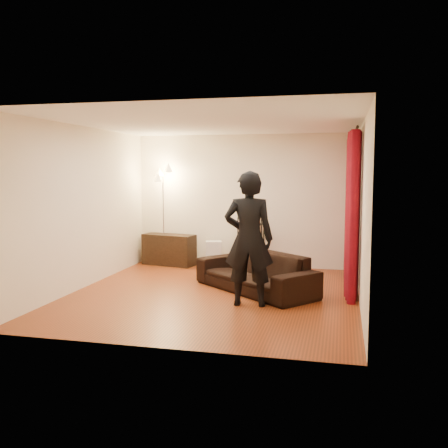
% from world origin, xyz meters
% --- Properties ---
extents(floor, '(5.00, 5.00, 0.00)m').
position_xyz_m(floor, '(0.00, 0.00, 0.00)').
color(floor, '#8B3915').
rests_on(floor, ground).
extents(ceiling, '(5.00, 5.00, 0.00)m').
position_xyz_m(ceiling, '(0.00, 0.00, 2.70)').
color(ceiling, white).
rests_on(ceiling, ground).
extents(wall_back, '(5.00, 0.00, 5.00)m').
position_xyz_m(wall_back, '(0.00, 2.50, 1.35)').
color(wall_back, '#F7E9CD').
rests_on(wall_back, ground).
extents(wall_front, '(5.00, 0.00, 5.00)m').
position_xyz_m(wall_front, '(0.00, -2.50, 1.35)').
color(wall_front, '#F7E9CD').
rests_on(wall_front, ground).
extents(wall_left, '(0.00, 5.00, 5.00)m').
position_xyz_m(wall_left, '(-2.25, 0.00, 1.35)').
color(wall_left, '#F7E9CD').
rests_on(wall_left, ground).
extents(wall_right, '(0.00, 5.00, 5.00)m').
position_xyz_m(wall_right, '(2.25, 0.00, 1.35)').
color(wall_right, '#F7E9CD').
rests_on(wall_right, ground).
extents(curtain_rod, '(0.04, 2.65, 0.04)m').
position_xyz_m(curtain_rod, '(2.15, 1.12, 2.58)').
color(curtain_rod, black).
rests_on(curtain_rod, wall_right).
extents(curtain, '(0.22, 2.65, 2.55)m').
position_xyz_m(curtain, '(2.13, 1.12, 1.28)').
color(curtain, maroon).
rests_on(curtain, ground).
extents(sofa, '(2.23, 2.07, 0.64)m').
position_xyz_m(sofa, '(0.61, 0.36, 0.32)').
color(sofa, black).
rests_on(sofa, ground).
extents(person, '(0.76, 0.54, 1.96)m').
position_xyz_m(person, '(0.66, -0.51, 0.98)').
color(person, black).
rests_on(person, ground).
extents(media_cabinet, '(1.16, 0.63, 0.64)m').
position_xyz_m(media_cabinet, '(-1.54, 2.23, 0.32)').
color(media_cabinet, black).
rests_on(media_cabinet, ground).
extents(storage_boxes, '(0.38, 0.33, 0.54)m').
position_xyz_m(storage_boxes, '(-0.57, 2.19, 0.27)').
color(storage_boxes, silver).
rests_on(storage_boxes, ground).
extents(wire_shelf, '(0.54, 0.44, 1.04)m').
position_xyz_m(wire_shelf, '(0.19, 2.28, 0.52)').
color(wire_shelf, black).
rests_on(wire_shelf, ground).
extents(floor_lamp, '(0.38, 0.38, 2.04)m').
position_xyz_m(floor_lamp, '(-1.65, 2.20, 1.02)').
color(floor_lamp, silver).
rests_on(floor_lamp, ground).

